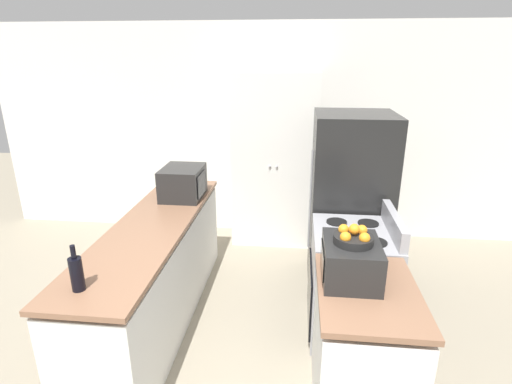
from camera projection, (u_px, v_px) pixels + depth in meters
wall_back at (269, 133)px, 4.95m from camera, size 7.00×0.06×2.60m
counter_left at (156, 274)px, 3.43m from camera, size 0.60×2.43×0.91m
counter_right at (362, 353)px, 2.53m from camera, size 0.60×0.85×0.91m
pantry_cabinet at (275, 161)px, 4.76m from camera, size 0.99×0.50×2.05m
stove at (351, 282)px, 3.28m from camera, size 0.66×0.73×1.07m
refrigerator at (349, 203)px, 3.88m from camera, size 0.76×0.75×1.73m
microwave at (183, 183)px, 3.85m from camera, size 0.38×0.45×0.30m
wine_bottle at (77, 273)px, 2.33m from camera, size 0.08×0.08×0.29m
toaster_oven at (351, 261)px, 2.45m from camera, size 0.35×0.43×0.25m
fruit_bowl at (354, 237)px, 2.39m from camera, size 0.24×0.24×0.12m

